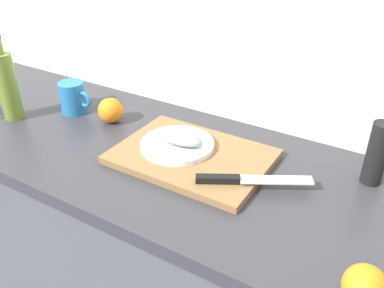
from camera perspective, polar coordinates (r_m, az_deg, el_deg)
The scene contains 11 objects.
back_wall at distance 1.37m, azimuth -1.14°, elevation 19.01°, with size 3.20×0.05×2.50m, color white.
kitchen_counter at distance 1.52m, azimuth -7.59°, elevation -14.60°, with size 2.00×0.60×0.90m.
cutting_board at distance 1.15m, azimuth 0.00°, elevation -1.72°, with size 0.42×0.30×0.02m, color olive.
white_plate at distance 1.17m, azimuth -2.03°, elevation -0.10°, with size 0.21×0.21×0.01m, color white.
fish_fillet at distance 1.16m, azimuth -2.06°, elevation 0.99°, with size 0.16×0.07×0.04m, color gray.
chef_knife at distance 1.03m, azimuth 6.55°, elevation -4.89°, with size 0.27×0.17×0.02m.
olive_oil_bottle at distance 1.46m, azimuth -24.21°, elevation 7.46°, with size 0.06×0.06×0.28m.
coffee_mug_0 at distance 1.45m, azimuth -16.15°, elevation 6.19°, with size 0.12×0.08×0.11m.
orange_1 at distance 0.82m, azimuth 22.84°, elevation -17.75°, with size 0.08×0.08×0.08m, color orange.
orange_2 at distance 1.36m, azimuth -11.23°, elevation 4.59°, with size 0.08×0.08×0.08m, color orange.
pepper_mill at distance 1.12m, azimuth 24.25°, elevation -1.24°, with size 0.05×0.05×0.17m, color black.
Camera 1 is at (0.72, -0.81, 1.52)m, focal length 38.50 mm.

